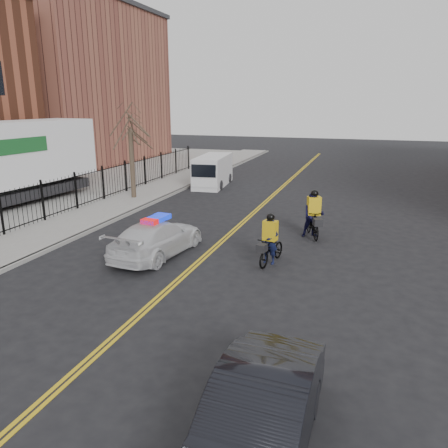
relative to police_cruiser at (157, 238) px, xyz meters
name	(u,v)px	position (x,y,z in m)	size (l,w,h in m)	color
ground	(183,276)	(1.77, -1.66, -0.68)	(120.00, 120.00, 0.00)	black
center_line_left	(246,218)	(1.69, 6.34, -0.67)	(0.10, 60.00, 0.01)	gold
center_line_right	(249,218)	(1.85, 6.34, -0.67)	(0.10, 60.00, 0.01)	gold
sidewalk	(117,206)	(-5.73, 6.34, -0.60)	(3.00, 60.00, 0.15)	gray
curb	(141,208)	(-4.23, 6.34, -0.60)	(0.20, 60.00, 0.15)	gray
iron_fence	(93,188)	(-7.23, 6.34, 0.32)	(0.12, 28.00, 2.00)	black
warehouse_far	(62,87)	(-21.23, 22.34, 6.32)	(14.00, 18.00, 14.00)	brown
street_tree	(131,140)	(-5.83, 8.34, 2.86)	(3.20, 3.20, 4.80)	#3C2D23
police_cruiser	(157,238)	(0.00, 0.00, 0.00)	(2.32, 4.78, 1.50)	silver
dark_sedan	(258,421)	(6.07, -8.38, 0.06)	(1.57, 4.49, 1.48)	black
cargo_van	(212,171)	(-2.92, 14.01, 0.33)	(2.29, 5.06, 2.05)	silver
cyclist_near	(270,246)	(4.23, 0.50, -0.03)	(1.03, 1.98, 1.86)	black
cyclist_far	(313,219)	(5.28, 4.20, 0.14)	(1.29, 2.12, 2.07)	black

